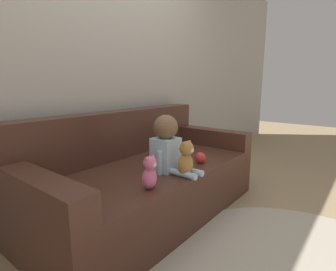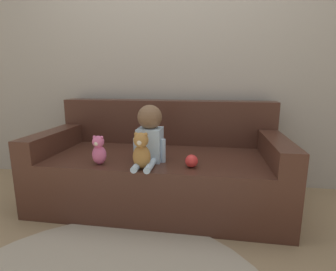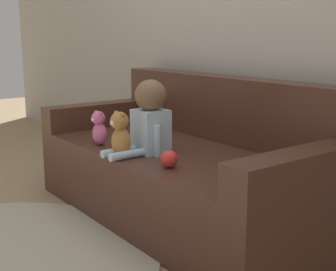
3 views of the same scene
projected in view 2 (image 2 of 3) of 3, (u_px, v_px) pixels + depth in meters
The scene contains 7 objects.
ground_plane at pixel (160, 202), 2.22m from camera, with size 12.00×12.00×0.00m, color #9E8460.
wall_back at pixel (170, 48), 2.47m from camera, with size 8.00×0.05×2.60m.
couch at pixel (161, 167), 2.21m from camera, with size 1.94×0.92×0.83m.
person_baby at pixel (150, 135), 1.89m from camera, with size 0.24×0.38×0.41m.
teddy_bear_brown at pixel (141, 151), 1.74m from camera, with size 0.12×0.11×0.25m.
plush_toy_side at pixel (99, 150), 1.84m from camera, with size 0.10×0.10×0.21m.
toy_ball at pixel (192, 161), 1.79m from camera, with size 0.09×0.09×0.09m.
Camera 2 is at (0.40, -2.01, 1.02)m, focal length 28.00 mm.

